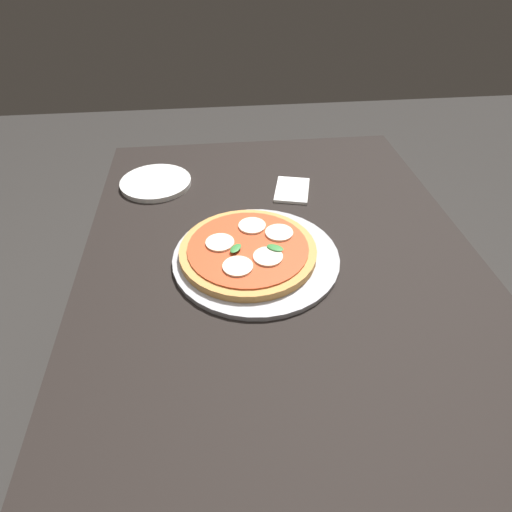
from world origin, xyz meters
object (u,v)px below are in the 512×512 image
napkin (292,190)px  plate_white (156,183)px  dining_table (288,321)px  serving_tray (256,257)px  pizza (248,250)px

napkin → plate_white: bearing=78.5°
plate_white → napkin: (-0.08, -0.38, -0.00)m
plate_white → napkin: 0.39m
dining_table → serving_tray: (0.11, 0.06, 0.10)m
serving_tray → napkin: 0.31m
plate_white → serving_tray: bearing=-145.5°
napkin → pizza: bearing=151.7°
dining_table → plate_white: bearing=33.2°
pizza → napkin: 0.31m
dining_table → napkin: size_ratio=11.07×
pizza → napkin: pizza is taller
dining_table → serving_tray: serving_tray is taller
dining_table → pizza: 0.18m
pizza → plate_white: 0.42m
dining_table → plate_white: (0.47, 0.31, 0.10)m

